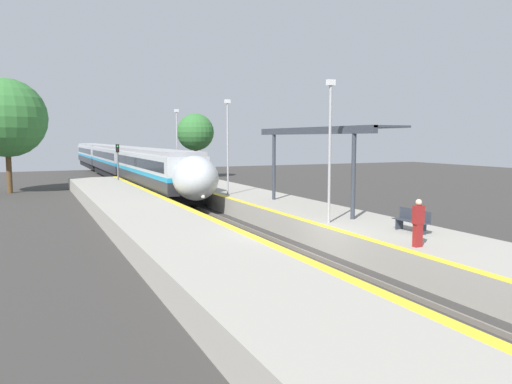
# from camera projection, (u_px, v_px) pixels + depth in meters

# --- Properties ---
(ground_plane) EXTENTS (120.00, 120.00, 0.00)m
(ground_plane) POSITION_uv_depth(u_px,v_px,m) (294.00, 258.00, 19.59)
(ground_plane) COLOR #383533
(rail_left) EXTENTS (0.08, 90.00, 0.15)m
(rail_left) POSITION_uv_depth(u_px,v_px,m) (277.00, 258.00, 19.29)
(rail_left) COLOR slate
(rail_left) RESTS_ON ground_plane
(rail_right) EXTENTS (0.08, 90.00, 0.15)m
(rail_right) POSITION_uv_depth(u_px,v_px,m) (310.00, 254.00, 19.88)
(rail_right) COLOR slate
(rail_right) RESTS_ON ground_plane
(train) EXTENTS (2.86, 63.27, 3.78)m
(train) POSITION_uv_depth(u_px,v_px,m) (117.00, 160.00, 57.58)
(train) COLOR black
(train) RESTS_ON ground_plane
(platform_right) EXTENTS (4.42, 64.00, 1.03)m
(platform_right) POSITION_uv_depth(u_px,v_px,m) (373.00, 237.00, 21.12)
(platform_right) COLOR #9E998E
(platform_right) RESTS_ON ground_plane
(platform_left) EXTENTS (4.39, 64.00, 1.03)m
(platform_left) POSITION_uv_depth(u_px,v_px,m) (201.00, 254.00, 17.96)
(platform_left) COLOR #9E998E
(platform_left) RESTS_ON ground_plane
(platform_bench) EXTENTS (0.44, 1.72, 0.89)m
(platform_bench) POSITION_uv_depth(u_px,v_px,m) (412.00, 220.00, 19.53)
(platform_bench) COLOR #2D333D
(platform_bench) RESTS_ON platform_right
(person_waiting) EXTENTS (0.36, 0.22, 1.63)m
(person_waiting) POSITION_uv_depth(u_px,v_px,m) (418.00, 222.00, 16.78)
(person_waiting) COLOR maroon
(person_waiting) RESTS_ON platform_right
(railway_signal) EXTENTS (0.28, 0.28, 4.15)m
(railway_signal) POSITION_uv_depth(u_px,v_px,m) (118.00, 163.00, 43.51)
(railway_signal) COLOR #59595E
(railway_signal) RESTS_ON ground_plane
(lamppost_near) EXTENTS (0.36, 0.20, 6.12)m
(lamppost_near) POSITION_uv_depth(u_px,v_px,m) (330.00, 143.00, 21.31)
(lamppost_near) COLOR #9E9EA3
(lamppost_near) RESTS_ON platform_right
(lamppost_mid) EXTENTS (0.36, 0.20, 6.12)m
(lamppost_mid) POSITION_uv_depth(u_px,v_px,m) (228.00, 141.00, 32.16)
(lamppost_mid) COLOR #9E9EA3
(lamppost_mid) RESTS_ON platform_right
(lamppost_far) EXTENTS (0.36, 0.20, 6.12)m
(lamppost_far) POSITION_uv_depth(u_px,v_px,m) (177.00, 140.00, 43.00)
(lamppost_far) COLOR #9E9EA3
(lamppost_far) RESTS_ON platform_right
(station_canopy) EXTENTS (2.02, 10.98, 4.22)m
(station_canopy) POSITION_uv_depth(u_px,v_px,m) (318.00, 133.00, 26.07)
(station_canopy) COLOR #333842
(station_canopy) RESTS_ON platform_right
(background_tree_left) EXTENTS (6.61, 6.61, 9.67)m
(background_tree_left) POSITION_uv_depth(u_px,v_px,m) (6.00, 118.00, 41.86)
(background_tree_left) COLOR brown
(background_tree_left) RESTS_ON ground_plane
(background_tree_right) EXTENTS (4.29, 4.29, 7.51)m
(background_tree_right) POSITION_uv_depth(u_px,v_px,m) (195.00, 132.00, 57.78)
(background_tree_right) COLOR brown
(background_tree_right) RESTS_ON ground_plane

